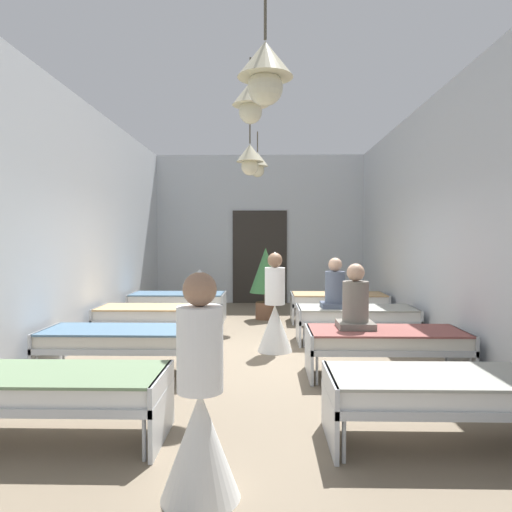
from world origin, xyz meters
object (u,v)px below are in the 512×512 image
bed_left_row_3 (178,300)px  nurse_near_aisle (275,316)px  nurse_mid_aisle (200,417)px  bed_right_row_3 (338,300)px  bed_left_row_0 (51,388)px  bed_right_row_2 (356,315)px  patient_seated_secondary (355,304)px  bed_left_row_2 (156,315)px  patient_seated_primary (335,289)px  bed_right_row_1 (386,341)px  potted_plant (266,276)px  bed_left_row_1 (121,339)px  bed_right_row_0 (444,391)px

bed_left_row_3 → nurse_near_aisle: (1.92, -2.53, 0.09)m
bed_left_row_3 → nurse_mid_aisle: (1.37, -6.56, 0.09)m
bed_right_row_3 → nurse_near_aisle: (-1.32, -2.53, 0.09)m
nurse_mid_aisle → bed_left_row_0: bearing=-118.8°
bed_right_row_2 → patient_seated_secondary: (-0.35, -1.80, 0.43)m
bed_right_row_2 → nurse_mid_aisle: (-1.88, -4.66, 0.09)m
bed_left_row_2 → bed_right_row_3: size_ratio=1.00×
bed_right_row_3 → patient_seated_primary: 2.03m
bed_right_row_1 → bed_right_row_3: 3.80m
bed_left_row_0 → patient_seated_secondary: 3.54m
nurse_near_aisle → patient_seated_primary: 1.18m
bed_left_row_3 → potted_plant: bearing=9.9°
bed_right_row_2 → patient_seated_secondary: patient_seated_secondary is taller
bed_right_row_1 → bed_left_row_3: same height
bed_right_row_2 → bed_left_row_1: bearing=-149.6°
bed_left_row_2 → potted_plant: 2.87m
bed_left_row_2 → bed_right_row_0: bearing=-49.5°
bed_right_row_0 → bed_left_row_1: 3.76m
bed_left_row_1 → nurse_near_aisle: nurse_near_aisle is taller
bed_right_row_3 → potted_plant: (-1.47, 0.31, 0.47)m
bed_left_row_1 → bed_right_row_3: same height
bed_right_row_2 → bed_right_row_0: bearing=-90.0°
patient_seated_secondary → bed_right_row_0: bearing=-80.1°
potted_plant → patient_seated_secondary: bearing=-74.4°
patient_seated_primary → patient_seated_secondary: (0.00, -1.75, 0.00)m
bed_right_row_3 → bed_left_row_0: bearing=-119.7°
bed_left_row_3 → potted_plant: potted_plant is taller
nurse_near_aisle → patient_seated_secondary: 1.56m
bed_left_row_0 → nurse_near_aisle: 3.71m
bed_left_row_0 → bed_right_row_1: same height
bed_left_row_1 → patient_seated_primary: patient_seated_primary is taller
nurse_near_aisle → patient_seated_primary: size_ratio=1.86×
bed_right_row_2 → bed_right_row_3: size_ratio=1.00×
bed_right_row_3 → potted_plant: size_ratio=1.28×
bed_left_row_0 → bed_left_row_2: (0.00, 3.80, 0.00)m
bed_left_row_1 → bed_right_row_2: (3.24, 1.90, 0.00)m
bed_right_row_1 → nurse_mid_aisle: (-1.88, -2.76, 0.09)m
bed_left_row_2 → bed_right_row_2: bearing=0.0°
bed_left_row_1 → bed_right_row_1: bearing=0.0°
bed_right_row_0 → bed_left_row_2: same height
bed_left_row_1 → nurse_mid_aisle: 3.08m
bed_right_row_3 → patient_seated_secondary: (-0.35, -3.70, 0.43)m
bed_left_row_1 → bed_right_row_2: bearing=30.4°
bed_left_row_0 → patient_seated_secondary: patient_seated_secondary is taller
bed_left_row_0 → bed_right_row_1: 3.76m
bed_left_row_2 → bed_right_row_3: (3.24, 1.90, 0.00)m
bed_left_row_0 → nurse_near_aisle: size_ratio=1.28×
bed_left_row_0 → bed_right_row_0: size_ratio=1.00×
patient_seated_secondary → potted_plant: bearing=105.6°
bed_right_row_3 → potted_plant: bearing=168.1°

